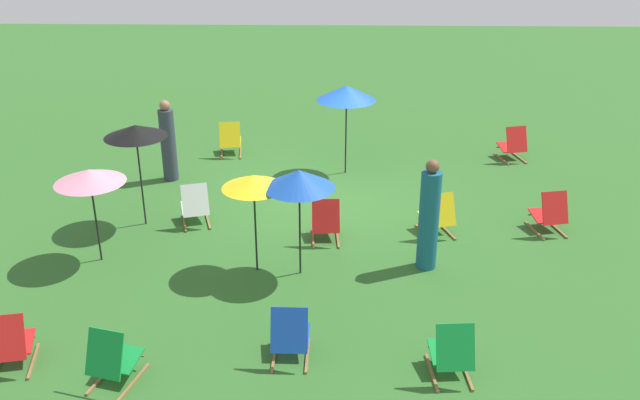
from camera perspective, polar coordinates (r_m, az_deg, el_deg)
The scene contains 18 objects.
ground_plane at distance 13.99m, azimuth 0.13°, elevation 0.14°, with size 40.00×40.00×0.00m, color #2D6026.
deckchair_0 at distance 9.06m, azimuth 10.85°, elevation -12.29°, with size 0.53×0.80×0.83m.
deckchair_1 at distance 9.21m, azimuth -2.48°, elevation -11.14°, with size 0.49×0.77×0.83m.
deckchair_2 at distance 16.35m, azimuth -7.43°, elevation 4.94°, with size 0.56×0.81×0.83m.
deckchair_3 at distance 12.15m, azimuth 0.46°, elevation -1.83°, with size 0.52×0.79×0.83m.
deckchair_4 at distance 9.90m, azimuth -24.28°, elevation -10.78°, with size 0.63×0.84×0.83m.
deckchair_5 at distance 9.17m, azimuth -16.78°, elevation -12.50°, with size 0.65×0.86×0.83m.
deckchair_6 at distance 12.97m, azimuth -10.31°, elevation -0.48°, with size 0.67×0.86×0.83m.
deckchair_7 at distance 16.51m, azimuth 15.69°, elevation 4.41°, with size 0.64×0.85×0.83m.
deckchair_8 at distance 13.13m, azimuth 18.48°, elevation -1.09°, with size 0.62×0.84×0.83m.
deckchair_9 at distance 12.55m, azimuth 9.73°, elevation -1.32°, with size 0.69×0.87×0.83m.
umbrella_0 at distance 10.58m, azimuth -1.74°, elevation 1.73°, with size 1.12×1.12×1.81m.
umbrella_1 at distance 12.66m, azimuth -15.04°, elevation 5.52°, with size 1.12×1.12×1.94m.
umbrella_2 at distance 11.64m, azimuth -18.55°, elevation 1.88°, with size 1.14×1.14×1.64m.
umbrella_3 at distance 14.73m, azimuth 2.21°, elevation 8.85°, with size 1.27×1.27×1.97m.
umbrella_4 at distance 10.76m, azimuth -5.53°, elevation 1.51°, with size 1.01×1.01×1.68m.
person_0 at distance 14.99m, azimuth -12.46°, elevation 4.64°, with size 0.45×0.45×1.76m.
person_1 at distance 11.22m, azimuth 9.01°, elevation -1.48°, with size 0.47×0.47×1.89m.
Camera 1 is at (-0.31, 12.78, 5.68)m, focal length 38.64 mm.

